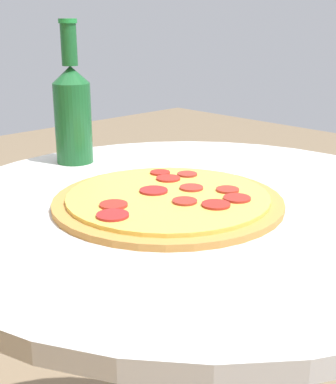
{
  "coord_description": "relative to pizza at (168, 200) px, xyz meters",
  "views": [
    {
      "loc": [
        -0.52,
        0.57,
        1.03
      ],
      "look_at": [
        0.01,
        0.05,
        0.79
      ],
      "focal_mm": 50.0,
      "sensor_mm": 36.0,
      "label": 1
    }
  ],
  "objects": [
    {
      "name": "beer_bottle",
      "position": [
        0.3,
        -0.04,
        0.09
      ],
      "size": [
        0.07,
        0.07,
        0.26
      ],
      "color": "#195628",
      "rests_on": "table"
    },
    {
      "name": "pizza",
      "position": [
        0.0,
        0.0,
        0.0
      ],
      "size": [
        0.34,
        0.34,
        0.02
      ],
      "color": "#B77F3D",
      "rests_on": "table"
    },
    {
      "name": "table",
      "position": [
        -0.01,
        -0.05,
        -0.22
      ],
      "size": [
        0.82,
        0.82,
        0.77
      ],
      "color": "silver",
      "rests_on": "ground_plane"
    }
  ]
}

